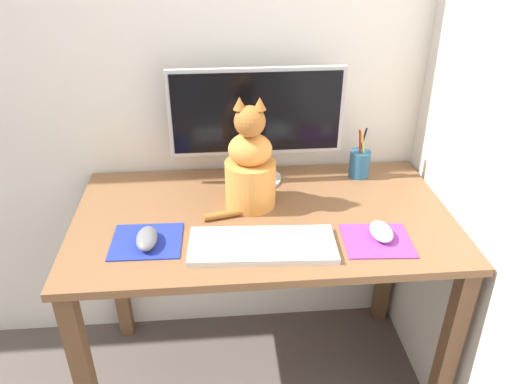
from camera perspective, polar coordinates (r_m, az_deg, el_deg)
The scene contains 12 objects.
ground_plane at distance 2.03m, azimuth 0.64°, elevation -20.28°, with size 12.00×12.00×0.00m, color #564C47.
wall_back at distance 1.68m, azimuth -0.31°, elevation 19.28°, with size 7.00×0.04×2.50m.
wall_side_right at distance 1.52m, azimuth 25.36°, elevation 15.47°, with size 0.04×7.00×2.50m.
desk at distance 1.60m, azimuth 0.77°, elevation -5.98°, with size 1.16×0.64×0.73m.
monitor at distance 1.64m, azimuth 0.05°, elevation 8.34°, with size 0.57×0.17×0.39m.
keyboard at distance 1.39m, azimuth 0.73°, elevation -6.02°, with size 0.42×0.19×0.02m.
mousepad_left at distance 1.45m, azimuth -12.38°, elevation -5.52°, with size 0.20×0.18×0.00m.
mousepad_right at distance 1.46m, azimuth 13.67°, elevation -5.42°, with size 0.20×0.18×0.00m.
computer_mouse_left at distance 1.43m, azimuth -12.37°, elevation -5.21°, with size 0.06×0.11×0.04m.
computer_mouse_right at distance 1.47m, azimuth 14.13°, elevation -4.40°, with size 0.06×0.10×0.03m.
cat at distance 1.53m, azimuth -0.69°, elevation 2.88°, with size 0.24×0.18×0.36m.
pen_cup at distance 1.78m, azimuth 11.75°, elevation 3.25°, with size 0.07×0.07×0.18m.
Camera 1 is at (-0.13, -1.29, 1.56)m, focal length 35.00 mm.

